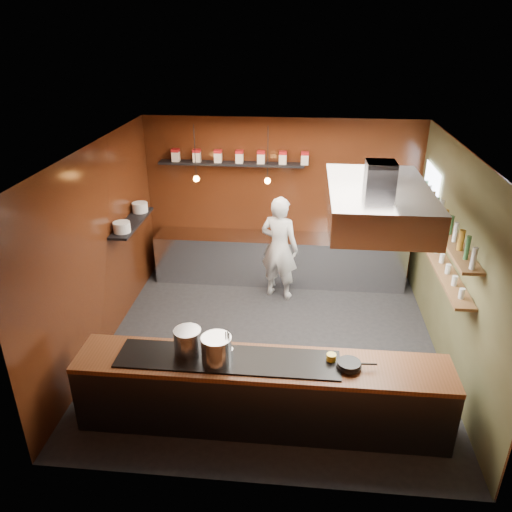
# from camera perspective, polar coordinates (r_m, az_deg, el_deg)

# --- Properties ---
(floor) EXTENTS (5.00, 5.00, 0.00)m
(floor) POSITION_cam_1_polar(r_m,az_deg,el_deg) (7.74, 1.70, -10.29)
(floor) COLOR black
(floor) RESTS_ON ground
(back_wall) EXTENTS (5.00, 0.00, 5.00)m
(back_wall) POSITION_cam_1_polar(r_m,az_deg,el_deg) (9.29, 2.91, 6.40)
(back_wall) COLOR #39150A
(back_wall) RESTS_ON ground
(left_wall) EXTENTS (0.00, 5.00, 5.00)m
(left_wall) POSITION_cam_1_polar(r_m,az_deg,el_deg) (7.54, -17.47, 0.60)
(left_wall) COLOR #39150A
(left_wall) RESTS_ON ground
(right_wall) EXTENTS (0.00, 5.00, 5.00)m
(right_wall) POSITION_cam_1_polar(r_m,az_deg,el_deg) (7.28, 21.90, -1.00)
(right_wall) COLOR #484828
(right_wall) RESTS_ON ground
(ceiling) EXTENTS (5.00, 5.00, 0.00)m
(ceiling) POSITION_cam_1_polar(r_m,az_deg,el_deg) (6.47, 2.04, 11.88)
(ceiling) COLOR silver
(ceiling) RESTS_ON back_wall
(window_pane) EXTENTS (0.00, 1.00, 1.00)m
(window_pane) POSITION_cam_1_polar(r_m,az_deg,el_deg) (8.65, 19.22, 6.36)
(window_pane) COLOR white
(window_pane) RESTS_ON right_wall
(prep_counter) EXTENTS (4.60, 0.65, 0.90)m
(prep_counter) POSITION_cam_1_polar(r_m,az_deg,el_deg) (9.38, 2.66, -0.33)
(prep_counter) COLOR silver
(prep_counter) RESTS_ON floor
(pass_counter) EXTENTS (4.40, 0.72, 0.94)m
(pass_counter) POSITION_cam_1_polar(r_m,az_deg,el_deg) (6.19, 0.64, -15.35)
(pass_counter) COLOR #38383D
(pass_counter) RESTS_ON floor
(tin_shelf) EXTENTS (2.60, 0.26, 0.04)m
(tin_shelf) POSITION_cam_1_polar(r_m,az_deg,el_deg) (9.04, -2.85, 10.50)
(tin_shelf) COLOR black
(tin_shelf) RESTS_ON back_wall
(plate_shelf) EXTENTS (0.30, 1.40, 0.04)m
(plate_shelf) POSITION_cam_1_polar(r_m,az_deg,el_deg) (8.32, -13.99, 3.73)
(plate_shelf) COLOR black
(plate_shelf) RESTS_ON left_wall
(bottle_shelf_upper) EXTENTS (0.26, 2.80, 0.04)m
(bottle_shelf_upper) POSITION_cam_1_polar(r_m,az_deg,el_deg) (7.34, 20.65, 3.02)
(bottle_shelf_upper) COLOR brown
(bottle_shelf_upper) RESTS_ON right_wall
(bottle_shelf_lower) EXTENTS (0.26, 2.80, 0.04)m
(bottle_shelf_lower) POSITION_cam_1_polar(r_m,az_deg,el_deg) (7.51, 20.11, -0.30)
(bottle_shelf_lower) COLOR brown
(bottle_shelf_lower) RESTS_ON right_wall
(extractor_hood) EXTENTS (1.20, 2.00, 0.72)m
(extractor_hood) POSITION_cam_1_polar(r_m,az_deg,el_deg) (6.28, 13.72, 6.05)
(extractor_hood) COLOR #38383D
(extractor_hood) RESTS_ON ceiling
(pendant_left) EXTENTS (0.10, 0.10, 0.95)m
(pendant_left) POSITION_cam_1_polar(r_m,az_deg,el_deg) (8.51, -6.85, 9.08)
(pendant_left) COLOR black
(pendant_left) RESTS_ON ceiling
(pendant_right) EXTENTS (0.10, 0.10, 0.95)m
(pendant_right) POSITION_cam_1_polar(r_m,az_deg,el_deg) (8.34, 1.33, 8.93)
(pendant_right) COLOR black
(pendant_right) RESTS_ON ceiling
(storage_tins) EXTENTS (2.43, 0.13, 0.22)m
(storage_tins) POSITION_cam_1_polar(r_m,az_deg,el_deg) (8.98, -1.90, 11.29)
(storage_tins) COLOR beige
(storage_tins) RESTS_ON tin_shelf
(plate_stacks) EXTENTS (0.26, 1.16, 0.16)m
(plate_stacks) POSITION_cam_1_polar(r_m,az_deg,el_deg) (8.28, -14.06, 4.38)
(plate_stacks) COLOR silver
(plate_stacks) RESTS_ON plate_shelf
(bottles) EXTENTS (0.06, 2.66, 0.24)m
(bottles) POSITION_cam_1_polar(r_m,az_deg,el_deg) (7.29, 20.82, 4.04)
(bottles) COLOR silver
(bottles) RESTS_ON bottle_shelf_upper
(wine_glasses) EXTENTS (0.07, 2.37, 0.13)m
(wine_glasses) POSITION_cam_1_polar(r_m,az_deg,el_deg) (7.48, 20.21, 0.29)
(wine_glasses) COLOR silver
(wine_glasses) RESTS_ON bottle_shelf_lower
(stockpot_large) EXTENTS (0.39, 0.39, 0.32)m
(stockpot_large) POSITION_cam_1_polar(r_m,az_deg,el_deg) (5.97, -7.81, -9.66)
(stockpot_large) COLOR silver
(stockpot_large) RESTS_ON pass_counter
(stockpot_small) EXTENTS (0.36, 0.36, 0.33)m
(stockpot_small) POSITION_cam_1_polar(r_m,az_deg,el_deg) (5.80, -4.53, -10.60)
(stockpot_small) COLOR silver
(stockpot_small) RESTS_ON pass_counter
(utensil_crock) EXTENTS (0.15, 0.15, 0.16)m
(utensil_crock) POSITION_cam_1_polar(r_m,az_deg,el_deg) (5.85, -3.23, -11.18)
(utensil_crock) COLOR #B2B4B9
(utensil_crock) RESTS_ON pass_counter
(frying_pan) EXTENTS (0.46, 0.29, 0.07)m
(frying_pan) POSITION_cam_1_polar(r_m,az_deg,el_deg) (5.87, 10.62, -12.10)
(frying_pan) COLOR black
(frying_pan) RESTS_ON pass_counter
(butter_jar) EXTENTS (0.15, 0.15, 0.10)m
(butter_jar) POSITION_cam_1_polar(r_m,az_deg,el_deg) (5.94, 8.60, -11.45)
(butter_jar) COLOR yellow
(butter_jar) RESTS_ON pass_counter
(espresso_machine) EXTENTS (0.51, 0.49, 0.41)m
(espresso_machine) POSITION_cam_1_polar(r_m,az_deg,el_deg) (9.22, 15.88, 2.69)
(espresso_machine) COLOR black
(espresso_machine) RESTS_ON prep_counter
(chef) EXTENTS (0.79, 0.64, 1.86)m
(chef) POSITION_cam_1_polar(r_m,az_deg,el_deg) (8.66, 2.68, 0.93)
(chef) COLOR white
(chef) RESTS_ON floor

